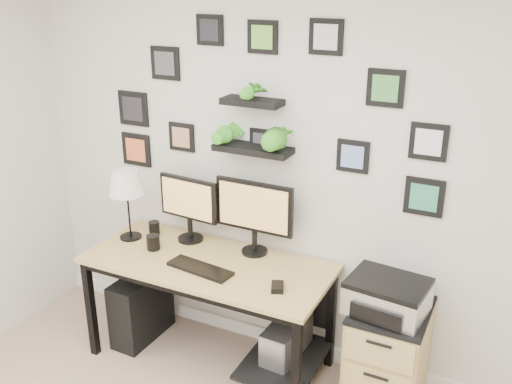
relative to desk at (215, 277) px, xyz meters
The scene contains 14 objects.
room 0.80m from the desk, 35.13° to the left, with size 4.00×4.00×4.00m.
desk is the anchor object (origin of this frame).
monitor_left 0.52m from the desk, 149.30° to the left, with size 0.45×0.19×0.46m.
monitor_right 0.50m from the desk, 47.88° to the left, with size 0.54×0.17×0.50m.
keyboard 0.21m from the desk, 95.94° to the right, with size 0.43×0.14×0.02m, color black.
mouse 0.55m from the desk, 16.90° to the right, with size 0.07×0.11×0.03m, color black.
table_lamp 0.87m from the desk, behind, with size 0.24×0.24×0.50m.
mug 0.48m from the desk, behind, with size 0.09×0.09×0.10m, color black.
pen_cup 0.62m from the desk, 165.75° to the left, with size 0.08×0.08×0.10m, color black.
pc_tower_black 0.72m from the desk, behind, with size 0.21×0.48×0.48m, color black.
pc_tower_grey 0.66m from the desk, ahead, with size 0.21×0.43×0.41m.
file_cabinet 1.18m from the desk, ahead, with size 0.43×0.53×0.67m.
printer 1.12m from the desk, ahead, with size 0.46×0.39×0.20m.
wall_decor 1.07m from the desk, 59.00° to the left, with size 2.25×0.18×1.07m.
Camera 1 is at (1.22, -1.15, 2.48)m, focal length 40.00 mm.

